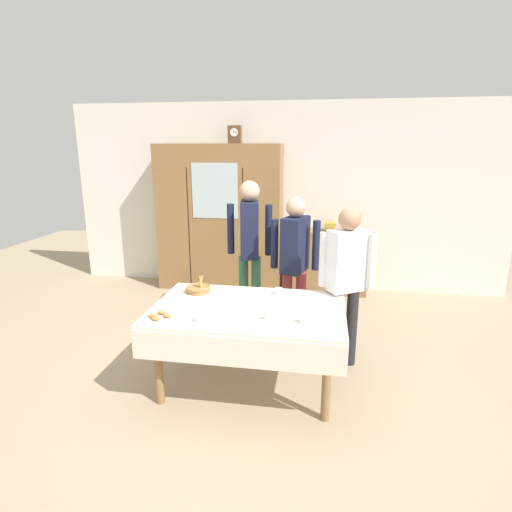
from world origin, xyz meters
name	(u,v)px	position (x,y,z in m)	size (l,w,h in m)	color
ground_plane	(253,373)	(0.00, 0.00, 0.00)	(12.00, 12.00, 0.00)	tan
back_wall	(283,197)	(0.00, 2.65, 1.35)	(6.40, 0.10, 2.70)	silver
dining_table	(248,319)	(0.00, -0.24, 0.65)	(1.64, 1.06, 0.74)	olive
wall_cabinet	(220,218)	(-0.90, 2.35, 1.06)	(1.81, 0.46, 2.12)	olive
mantel_clock	(235,135)	(-0.66, 2.35, 2.24)	(0.18, 0.11, 0.24)	brown
bookshelf_low	(328,262)	(0.70, 2.41, 0.46)	(1.09, 0.35, 0.92)	olive
book_stack	(330,226)	(0.70, 2.41, 0.98)	(0.16, 0.19, 0.12)	#3D754C
tea_cup_far_right	(269,317)	(0.21, -0.44, 0.77)	(0.13, 0.13, 0.06)	silver
tea_cup_center	(201,319)	(-0.31, -0.57, 0.77)	(0.13, 0.13, 0.06)	white
tea_cup_near_left	(304,320)	(0.49, -0.46, 0.77)	(0.13, 0.13, 0.06)	silver
tea_cup_back_edge	(279,292)	(0.22, 0.15, 0.77)	(0.13, 0.13, 0.06)	white
bread_basket	(198,289)	(-0.53, 0.09, 0.78)	(0.24, 0.24, 0.16)	#9E7542
pastry_plate	(160,317)	(-0.65, -0.56, 0.76)	(0.28, 0.28, 0.05)	white
spoon_near_right	(226,294)	(-0.26, 0.07, 0.75)	(0.12, 0.02, 0.01)	silver
spoon_mid_left	(230,320)	(-0.09, -0.50, 0.75)	(0.12, 0.02, 0.01)	silver
person_beside_shelf	(347,273)	(0.84, 0.33, 0.93)	(0.52, 0.36, 1.55)	#232328
person_near_right_end	(250,240)	(-0.22, 1.07, 1.05)	(0.52, 0.39, 1.72)	#33704C
person_by_cabinet	(295,255)	(0.32, 0.80, 0.96)	(0.52, 0.40, 1.58)	#933338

